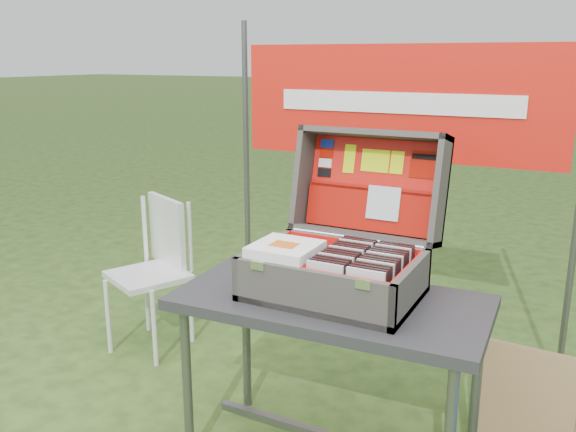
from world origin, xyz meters
The scene contains 88 objects.
table centered at (0.12, 0.08, 0.34)m, with size 1.10×0.55×0.69m, color #28282B, non-canonical shape.
table_top centered at (0.12, 0.08, 0.67)m, with size 1.10×0.55×0.04m, color #28282B.
table_leg_fl centered at (-0.37, -0.14, 0.32)m, with size 0.04×0.04×0.65m, color #59595B.
table_leg_bl centered at (-0.37, 0.29, 0.32)m, with size 0.04×0.04×0.65m, color #59595B.
table_leg_br centered at (0.61, 0.29, 0.32)m, with size 0.04×0.04×0.65m, color #59595B.
suitcase centered at (0.12, 0.16, 0.96)m, with size 0.59×0.58×0.55m, color #5F5A54, non-canonical shape.
suitcase_base_bottom centered at (0.12, 0.10, 0.70)m, with size 0.59×0.42×0.02m, color #5F5A54.
suitcase_base_wall_front centered at (0.12, -0.10, 0.76)m, with size 0.59×0.02×0.16m, color #5F5A54.
suitcase_base_wall_back centered at (0.12, 0.30, 0.76)m, with size 0.59×0.02×0.16m, color #5F5A54.
suitcase_base_wall_left centered at (-0.17, 0.10, 0.76)m, with size 0.02×0.42×0.16m, color #5F5A54.
suitcase_base_wall_right centered at (0.40, 0.10, 0.76)m, with size 0.02×0.42×0.16m, color #5F5A54.
suitcase_liner_floor centered at (0.12, 0.10, 0.71)m, with size 0.54×0.37×0.01m, color red.
suitcase_latch_left centered at (-0.07, -0.11, 0.83)m, with size 0.05×0.01×0.03m, color silver.
suitcase_latch_right centered at (0.31, -0.11, 0.83)m, with size 0.05×0.01×0.03m, color silver.
suitcase_hinge centered at (0.12, 0.31, 0.84)m, with size 0.02×0.02×0.53m, color silver.
suitcase_lid_back centered at (0.12, 0.50, 1.02)m, with size 0.59×0.42×0.02m, color #5F5A54.
suitcase_lid_rim_far centered at (0.12, 0.48, 1.22)m, with size 0.59×0.02×0.16m, color #5F5A54.
suitcase_lid_rim_near centered at (0.12, 0.39, 0.84)m, with size 0.59×0.02×0.16m, color #5F5A54.
suitcase_lid_rim_left centered at (-0.17, 0.43, 1.03)m, with size 0.02×0.42×0.16m, color #5F5A54.
suitcase_lid_rim_right centered at (0.40, 0.43, 1.03)m, with size 0.02×0.42×0.16m, color #5F5A54.
suitcase_lid_liner centered at (0.12, 0.48, 1.02)m, with size 0.54×0.37×0.01m, color red.
suitcase_liner_wall_front centered at (0.12, -0.08, 0.78)m, with size 0.54×0.01×0.13m, color red.
suitcase_liner_wall_back centered at (0.12, 0.28, 0.78)m, with size 0.54×0.01×0.13m, color red.
suitcase_liner_wall_left centered at (-0.15, 0.10, 0.78)m, with size 0.01×0.37×0.13m, color red.
suitcase_liner_wall_right centered at (0.38, 0.10, 0.78)m, with size 0.01×0.37×0.13m, color red.
suitcase_lid_pocket centered at (0.12, 0.44, 0.93)m, with size 0.52×0.17×0.03m, color #A31007.
suitcase_pocket_edge centered at (0.12, 0.46, 1.01)m, with size 0.51×0.02×0.02m, color #A31007.
suitcase_pocket_cd centered at (0.18, 0.43, 0.96)m, with size 0.13×0.13×0.01m, color silver.
lid_sticker_cc_a centered at (-0.10, 0.51, 1.17)m, with size 0.06×0.04×0.00m, color #1933B2.
lid_sticker_cc_b centered at (-0.10, 0.50, 1.13)m, with size 0.06×0.04×0.00m, color #A70E01.
lid_sticker_cc_c centered at (-0.10, 0.49, 1.09)m, with size 0.06×0.04×0.00m, color white.
lid_sticker_cc_d centered at (-0.10, 0.49, 1.05)m, with size 0.06×0.04×0.00m, color black.
lid_card_neon_tall centered at (0.01, 0.50, 1.11)m, with size 0.05×0.12×0.00m, color #D1E90B.
lid_card_neon_main centered at (0.12, 0.50, 1.11)m, with size 0.12×0.09×0.00m, color #D1E90B.
lid_card_neon_small centered at (0.21, 0.50, 1.11)m, with size 0.05×0.09×0.00m, color #D1E90B.
lid_sticker_band centered at (0.31, 0.50, 1.11)m, with size 0.10×0.10×0.00m, color #A70E01.
lid_sticker_band_bar centered at (0.31, 0.51, 1.14)m, with size 0.09×0.02×0.00m, color black.
cd_left_0 centered at (0.15, -0.06, 0.79)m, with size 0.13×0.01×0.15m, color silver.
cd_left_1 centered at (0.15, -0.04, 0.79)m, with size 0.13×0.01×0.15m, color black.
cd_left_2 centered at (0.15, -0.02, 0.79)m, with size 0.13×0.01×0.15m, color black.
cd_left_3 centered at (0.15, 0.01, 0.79)m, with size 0.13×0.01×0.15m, color black.
cd_left_4 centered at (0.15, 0.03, 0.79)m, with size 0.13×0.01×0.15m, color silver.
cd_left_5 centered at (0.15, 0.05, 0.79)m, with size 0.13×0.01×0.15m, color black.
cd_left_6 centered at (0.15, 0.08, 0.79)m, with size 0.13×0.01×0.15m, color black.
cd_left_7 centered at (0.15, 0.10, 0.79)m, with size 0.13×0.01×0.15m, color black.
cd_left_8 centered at (0.15, 0.12, 0.79)m, with size 0.13×0.01×0.15m, color silver.
cd_left_9 centered at (0.15, 0.15, 0.79)m, with size 0.13×0.01×0.15m, color black.
cd_left_10 centered at (0.15, 0.17, 0.79)m, with size 0.13×0.01×0.15m, color black.
cd_left_11 centered at (0.15, 0.19, 0.79)m, with size 0.13×0.01×0.15m, color black.
cd_left_12 centered at (0.15, 0.21, 0.79)m, with size 0.13×0.01×0.15m, color silver.
cd_left_13 centered at (0.15, 0.24, 0.79)m, with size 0.13×0.01×0.15m, color black.
cd_left_14 centered at (0.15, 0.26, 0.79)m, with size 0.13×0.01×0.15m, color black.
cd_right_0 centered at (0.29, -0.06, 0.79)m, with size 0.13×0.01×0.15m, color silver.
cd_right_1 centered at (0.29, -0.04, 0.79)m, with size 0.13×0.01×0.15m, color black.
cd_right_2 centered at (0.29, -0.02, 0.79)m, with size 0.13×0.01×0.15m, color black.
cd_right_3 centered at (0.29, 0.01, 0.79)m, with size 0.13×0.01×0.15m, color black.
cd_right_4 centered at (0.29, 0.03, 0.79)m, with size 0.13×0.01×0.15m, color silver.
cd_right_5 centered at (0.29, 0.05, 0.79)m, with size 0.13×0.01×0.15m, color black.
cd_right_6 centered at (0.29, 0.08, 0.79)m, with size 0.13×0.01×0.15m, color black.
cd_right_7 centered at (0.29, 0.10, 0.79)m, with size 0.13×0.01×0.15m, color black.
cd_right_8 centered at (0.29, 0.12, 0.79)m, with size 0.13×0.01×0.15m, color silver.
cd_right_9 centered at (0.29, 0.15, 0.79)m, with size 0.13×0.01×0.15m, color black.
cd_right_10 centered at (0.29, 0.17, 0.79)m, with size 0.13×0.01×0.15m, color black.
cd_right_11 centered at (0.29, 0.19, 0.79)m, with size 0.13×0.01×0.15m, color black.
cd_right_12 centered at (0.29, 0.21, 0.79)m, with size 0.13×0.01×0.15m, color silver.
cd_right_13 centered at (0.29, 0.24, 0.79)m, with size 0.13×0.01×0.15m, color black.
cd_right_14 centered at (0.29, 0.26, 0.79)m, with size 0.13×0.01×0.15m, color black.
songbook_0 centered at (-0.04, 0.02, 0.85)m, with size 0.22×0.22×0.01m, color white.
songbook_1 centered at (-0.04, 0.02, 0.85)m, with size 0.22×0.22×0.01m, color white.
songbook_2 centered at (-0.04, 0.02, 0.86)m, with size 0.22×0.22×0.01m, color white.
songbook_3 centered at (-0.04, 0.02, 0.86)m, with size 0.22×0.22×0.01m, color white.
songbook_4 centered at (-0.04, 0.02, 0.87)m, with size 0.22×0.22×0.01m, color white.
songbook_5 centered at (-0.04, 0.02, 0.87)m, with size 0.22×0.22×0.01m, color white.
songbook_6 centered at (-0.04, 0.02, 0.88)m, with size 0.22×0.22×0.01m, color white.
songbook_graphic centered at (-0.04, 0.01, 0.88)m, with size 0.09×0.07×0.00m, color #D85919.
chair centered at (-1.12, 0.54, 0.40)m, with size 0.36×0.40×0.79m, color silver, non-canonical shape.
chair_seat centered at (-1.12, 0.54, 0.40)m, with size 0.36×0.36×0.03m, color silver.
chair_backrest centered at (-1.12, 0.71, 0.60)m, with size 0.36×0.03×0.38m, color silver.
chair_leg_fl centered at (-1.27, 0.39, 0.20)m, with size 0.02×0.02×0.40m, color silver.
chair_leg_fr centered at (-0.97, 0.39, 0.20)m, with size 0.02×0.02×0.40m, color silver.
chair_leg_bl centered at (-1.27, 0.69, 0.20)m, with size 0.02×0.02×0.40m, color silver.
chair_leg_br centered at (-0.97, 0.69, 0.20)m, with size 0.02×0.02×0.40m, color silver.
chair_upright_left centered at (-1.27, 0.71, 0.59)m, with size 0.02×0.02×0.38m, color silver.
chair_upright_right centered at (-0.97, 0.71, 0.59)m, with size 0.02×0.02×0.38m, color silver.
cardboard_box centered at (0.75, 0.57, 0.20)m, with size 0.38×0.06×0.40m, color brown.
banner_post_left centered at (-0.85, 1.10, 0.85)m, with size 0.03×0.03×1.70m, color #59595B.
banner centered at (0.00, 1.09, 1.30)m, with size 1.60×0.01×0.55m, color red.
banner_text centered at (0.00, 1.08, 1.30)m, with size 1.20×0.00×0.10m, color white.
Camera 1 is at (0.91, -1.78, 1.51)m, focal length 38.00 mm.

